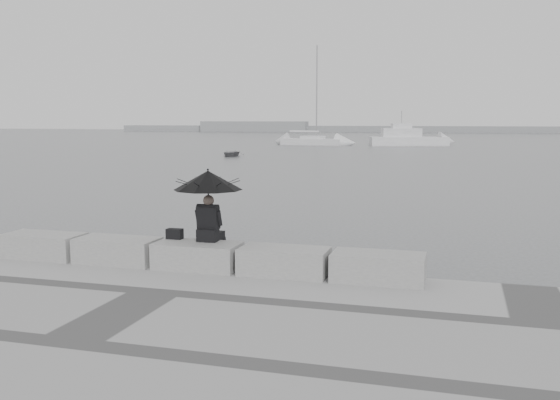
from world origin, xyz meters
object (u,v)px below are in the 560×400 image
(sailboat_left, at_px, (313,141))
(dinghy, at_px, (231,153))
(motor_cruiser, at_px, (409,138))
(seated_person, at_px, (208,187))

(sailboat_left, bearing_deg, dinghy, -81.84)
(motor_cruiser, height_order, dinghy, motor_cruiser)
(seated_person, height_order, motor_cruiser, motor_cruiser)
(seated_person, xyz_separation_m, motor_cruiser, (-1.83, 70.59, -1.14))
(dinghy, bearing_deg, sailboat_left, 84.97)
(motor_cruiser, distance_m, dinghy, 31.43)
(sailboat_left, relative_size, motor_cruiser, 1.27)
(seated_person, bearing_deg, motor_cruiser, 89.61)
(sailboat_left, xyz_separation_m, motor_cruiser, (12.21, 1.71, 0.38))
(seated_person, height_order, sailboat_left, sailboat_left)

